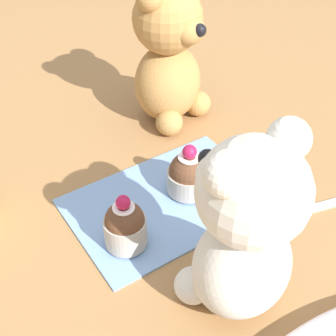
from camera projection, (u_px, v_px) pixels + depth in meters
ground_plane at (168, 202)px, 0.59m from camera, size 4.00×4.00×0.00m
knitted_placemat at (168, 200)px, 0.59m from camera, size 0.24×0.16×0.01m
teddy_bear_cream at (244, 230)px, 0.42m from camera, size 0.11×0.11×0.21m
teddy_bear_tan at (169, 56)px, 0.67m from camera, size 0.13×0.12×0.22m
cupcake_near_cream_bear at (125, 225)px, 0.52m from camera, size 0.05×0.05×0.07m
cupcake_near_tan_bear at (187, 173)px, 0.59m from camera, size 0.05×0.05×0.07m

